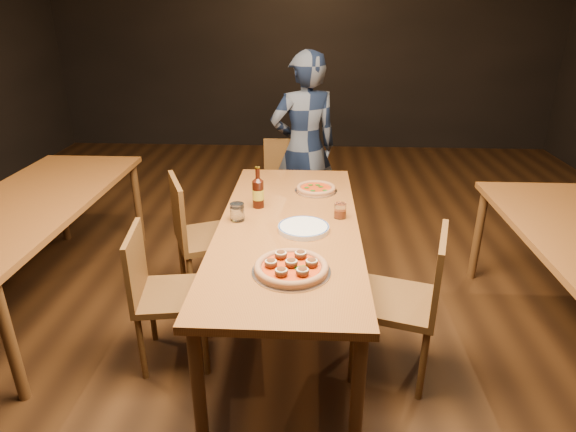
{
  "coord_description": "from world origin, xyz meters",
  "views": [
    {
      "loc": [
        0.13,
        -2.52,
        1.89
      ],
      "look_at": [
        0.0,
        -0.05,
        0.82
      ],
      "focal_mm": 30.0,
      "sensor_mm": 36.0,
      "label": 1
    }
  ],
  "objects_px": {
    "chair_end": "(288,192)",
    "plate_stack": "(304,228)",
    "water_glass": "(237,212)",
    "chair_main_sw": "(211,236)",
    "diner": "(304,149)",
    "pizza_margherita": "(316,189)",
    "chair_main_e": "(396,300)",
    "table_main": "(288,235)",
    "pizza_meatball": "(291,267)",
    "table_left": "(32,209)",
    "beer_bottle": "(258,193)",
    "amber_glass": "(340,211)",
    "chair_main_nw": "(174,294)"
  },
  "relations": [
    {
      "from": "table_left",
      "to": "amber_glass",
      "type": "relative_size",
      "value": 22.56
    },
    {
      "from": "pizza_margherita",
      "to": "diner",
      "type": "distance_m",
      "value": 0.9
    },
    {
      "from": "chair_main_sw",
      "to": "water_glass",
      "type": "relative_size",
      "value": 9.01
    },
    {
      "from": "table_left",
      "to": "plate_stack",
      "type": "height_order",
      "value": "plate_stack"
    },
    {
      "from": "pizza_margherita",
      "to": "diner",
      "type": "relative_size",
      "value": 0.18
    },
    {
      "from": "amber_glass",
      "to": "water_glass",
      "type": "bearing_deg",
      "value": -173.56
    },
    {
      "from": "plate_stack",
      "to": "pizza_meatball",
      "type": "bearing_deg",
      "value": -95.84
    },
    {
      "from": "chair_main_e",
      "to": "water_glass",
      "type": "relative_size",
      "value": 8.75
    },
    {
      "from": "table_left",
      "to": "pizza_margherita",
      "type": "xyz_separation_m",
      "value": [
        1.86,
        0.25,
        0.09
      ]
    },
    {
      "from": "chair_main_nw",
      "to": "table_left",
      "type": "bearing_deg",
      "value": 53.82
    },
    {
      "from": "plate_stack",
      "to": "water_glass",
      "type": "relative_size",
      "value": 2.75
    },
    {
      "from": "chair_main_e",
      "to": "pizza_meatball",
      "type": "xyz_separation_m",
      "value": [
        -0.55,
        -0.24,
        0.32
      ]
    },
    {
      "from": "plate_stack",
      "to": "diner",
      "type": "height_order",
      "value": "diner"
    },
    {
      "from": "chair_main_e",
      "to": "diner",
      "type": "relative_size",
      "value": 0.57
    },
    {
      "from": "plate_stack",
      "to": "chair_main_sw",
      "type": "bearing_deg",
      "value": 143.06
    },
    {
      "from": "chair_main_e",
      "to": "pizza_meatball",
      "type": "bearing_deg",
      "value": -49.99
    },
    {
      "from": "chair_main_nw",
      "to": "chair_main_e",
      "type": "xyz_separation_m",
      "value": [
        1.22,
        -0.04,
        0.03
      ]
    },
    {
      "from": "chair_end",
      "to": "plate_stack",
      "type": "relative_size",
      "value": 3.16
    },
    {
      "from": "chair_main_sw",
      "to": "diner",
      "type": "distance_m",
      "value": 1.25
    },
    {
      "from": "plate_stack",
      "to": "diner",
      "type": "relative_size",
      "value": 0.18
    },
    {
      "from": "beer_bottle",
      "to": "amber_glass",
      "type": "bearing_deg",
      "value": -15.57
    },
    {
      "from": "beer_bottle",
      "to": "amber_glass",
      "type": "relative_size",
      "value": 2.87
    },
    {
      "from": "chair_end",
      "to": "plate_stack",
      "type": "distance_m",
      "value": 1.45
    },
    {
      "from": "table_main",
      "to": "table_left",
      "type": "relative_size",
      "value": 1.0
    },
    {
      "from": "chair_main_e",
      "to": "pizza_margherita",
      "type": "relative_size",
      "value": 3.18
    },
    {
      "from": "chair_end",
      "to": "water_glass",
      "type": "xyz_separation_m",
      "value": [
        -0.23,
        -1.28,
        0.35
      ]
    },
    {
      "from": "chair_end",
      "to": "beer_bottle",
      "type": "height_order",
      "value": "beer_bottle"
    },
    {
      "from": "chair_end",
      "to": "chair_main_e",
      "type": "bearing_deg",
      "value": -70.03
    },
    {
      "from": "chair_end",
      "to": "pizza_margherita",
      "type": "height_order",
      "value": "chair_end"
    },
    {
      "from": "chair_main_e",
      "to": "diner",
      "type": "height_order",
      "value": "diner"
    },
    {
      "from": "pizza_meatball",
      "to": "pizza_margherita",
      "type": "xyz_separation_m",
      "value": [
        0.12,
        1.1,
        -0.01
      ]
    },
    {
      "from": "table_main",
      "to": "amber_glass",
      "type": "xyz_separation_m",
      "value": [
        0.3,
        0.1,
        0.12
      ]
    },
    {
      "from": "chair_end",
      "to": "diner",
      "type": "bearing_deg",
      "value": 39.83
    },
    {
      "from": "pizza_margherita",
      "to": "table_left",
      "type": "bearing_deg",
      "value": -172.42
    },
    {
      "from": "pizza_meatball",
      "to": "water_glass",
      "type": "relative_size",
      "value": 3.59
    },
    {
      "from": "chair_main_e",
      "to": "amber_glass",
      "type": "xyz_separation_m",
      "value": [
        -0.29,
        0.41,
        0.34
      ]
    },
    {
      "from": "table_left",
      "to": "diner",
      "type": "relative_size",
      "value": 1.25
    },
    {
      "from": "pizza_meatball",
      "to": "beer_bottle",
      "type": "height_order",
      "value": "beer_bottle"
    },
    {
      "from": "table_main",
      "to": "pizza_meatball",
      "type": "relative_size",
      "value": 5.37
    },
    {
      "from": "chair_end",
      "to": "diner",
      "type": "xyz_separation_m",
      "value": [
        0.13,
        0.12,
        0.35
      ]
    },
    {
      "from": "beer_bottle",
      "to": "chair_main_e",
      "type": "bearing_deg",
      "value": -34.87
    },
    {
      "from": "chair_end",
      "to": "water_glass",
      "type": "relative_size",
      "value": 8.7
    },
    {
      "from": "water_glass",
      "to": "chair_main_sw",
      "type": "bearing_deg",
      "value": 124.65
    },
    {
      "from": "pizza_margherita",
      "to": "amber_glass",
      "type": "bearing_deg",
      "value": -72.32
    },
    {
      "from": "chair_main_sw",
      "to": "chair_main_e",
      "type": "xyz_separation_m",
      "value": [
        1.14,
        -0.7,
        -0.01
      ]
    },
    {
      "from": "table_main",
      "to": "pizza_margherita",
      "type": "bearing_deg",
      "value": 73.83
    },
    {
      "from": "water_glass",
      "to": "diner",
      "type": "height_order",
      "value": "diner"
    },
    {
      "from": "table_left",
      "to": "diner",
      "type": "xyz_separation_m",
      "value": [
        1.76,
        1.14,
        0.12
      ]
    },
    {
      "from": "chair_main_nw",
      "to": "diner",
      "type": "distance_m",
      "value": 1.87
    },
    {
      "from": "chair_end",
      "to": "table_left",
      "type": "bearing_deg",
      "value": -150.2
    }
  ]
}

